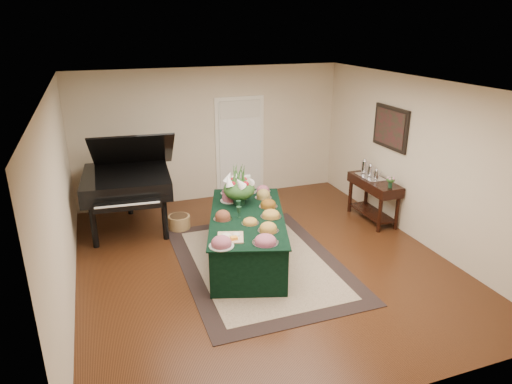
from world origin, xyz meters
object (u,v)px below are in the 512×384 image
object	(u,v)px
buffet_table	(247,237)
mahogany_sideboard	(374,189)
floral_centerpiece	(239,185)
grand_piano	(127,181)

from	to	relation	value
buffet_table	mahogany_sideboard	size ratio (longest dim) A/B	2.19
mahogany_sideboard	buffet_table	bearing A→B (deg)	-166.99
buffet_table	floral_centerpiece	distance (m)	0.84
buffet_table	grand_piano	world-z (taller)	grand_piano
buffet_table	mahogany_sideboard	xyz separation A→B (m)	(2.69, 0.62, 0.24)
mahogany_sideboard	floral_centerpiece	bearing A→B (deg)	-177.34
grand_piano	mahogany_sideboard	xyz separation A→B (m)	(4.30, -1.15, -0.29)
buffet_table	floral_centerpiece	xyz separation A→B (m)	(0.04, 0.50, 0.68)
floral_centerpiece	grand_piano	size ratio (longest dim) A/B	0.28
floral_centerpiece	mahogany_sideboard	xyz separation A→B (m)	(2.65, 0.12, -0.43)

